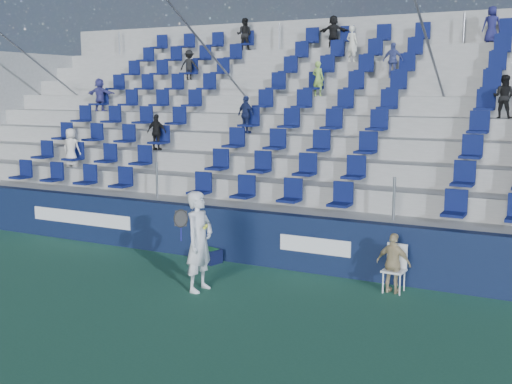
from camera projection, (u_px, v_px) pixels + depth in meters
The scene contains 7 objects.
ground at pixel (176, 304), 11.71m from camera, with size 70.00×70.00×0.00m, color #2A6248.
sponsor_wall at pixel (255, 238), 14.37m from camera, with size 24.00×0.32×1.20m.
grandstand at pixel (336, 151), 18.60m from camera, with size 24.00×8.17×6.63m.
tennis_player at pixel (199, 241), 12.38m from camera, with size 0.69×0.72×1.96m.
line_judge_chair at pixel (396, 264), 12.43m from camera, with size 0.43×0.44×0.93m.
line_judge at pixel (394, 263), 12.29m from camera, with size 0.69×0.29×1.17m, color tan.
ball_bin at pixel (208, 255), 14.55m from camera, with size 0.66×0.52×0.33m.
Camera 1 is at (6.48, -9.30, 3.86)m, focal length 45.00 mm.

